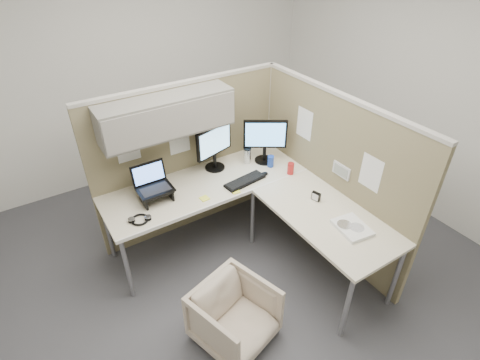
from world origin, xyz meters
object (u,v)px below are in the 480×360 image
monitor_left (214,144)px  keyboard (245,181)px  desk (249,200)px  office_chair (235,314)px

monitor_left → keyboard: size_ratio=1.11×
desk → keyboard: bearing=67.4°
desk → office_chair: bearing=-130.3°
office_chair → monitor_left: (0.58, 1.31, 0.72)m
desk → office_chair: desk is taller
desk → keyboard: 0.24m
monitor_left → desk: bearing=-103.1°
office_chair → keyboard: 1.26m
monitor_left → keyboard: 0.47m
desk → monitor_left: bearing=92.8°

